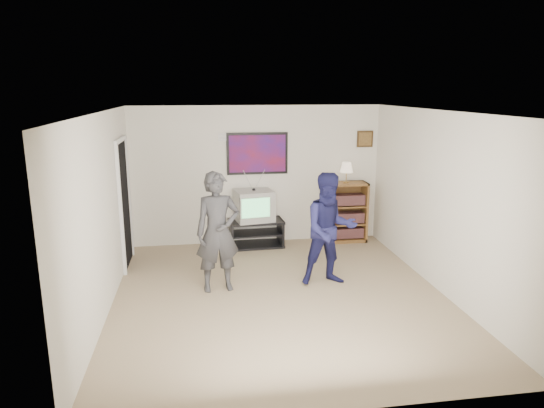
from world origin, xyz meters
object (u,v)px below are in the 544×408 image
object	(u,v)px
person_tall	(218,232)
person_short	(330,229)
bookshelf	(348,212)
media_stand	(256,233)
crt_television	(254,205)

from	to	relation	value
person_tall	person_short	world-z (taller)	person_tall
person_short	bookshelf	bearing A→B (deg)	63.91
media_stand	bookshelf	bearing A→B (deg)	-1.18
person_short	person_tall	bearing A→B (deg)	177.50
bookshelf	person_short	size ratio (longest dim) A/B	0.68
crt_television	media_stand	bearing A→B (deg)	-9.39
media_stand	person_tall	xyz separation A→B (m)	(-0.75, -1.86, 0.60)
media_stand	person_short	world-z (taller)	person_short
bookshelf	media_stand	bearing A→B (deg)	-178.34
bookshelf	person_tall	xyz separation A→B (m)	(-2.48, -1.91, 0.29)
crt_television	person_short	size ratio (longest dim) A/B	0.39
media_stand	crt_television	xyz separation A→B (m)	(-0.03, -0.00, 0.52)
crt_television	person_tall	xyz separation A→B (m)	(-0.72, -1.86, 0.09)
media_stand	bookshelf	size ratio (longest dim) A/B	0.89
crt_television	bookshelf	xyz separation A→B (m)	(1.75, 0.05, -0.20)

